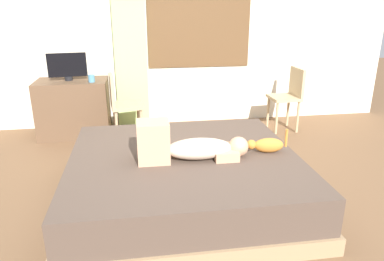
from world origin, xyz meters
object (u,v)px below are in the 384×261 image
(cup, at_px, (92,78))
(bed, at_px, (184,178))
(desk, at_px, (74,108))
(chair_by_desk, at_px, (121,102))
(tv_monitor, at_px, (67,66))
(chair_spare, at_px, (289,94))
(person_lying, at_px, (188,146))
(cat, at_px, (267,145))

(cup, bearing_deg, bed, -62.53)
(desk, bearing_deg, chair_by_desk, -27.50)
(tv_monitor, relative_size, chair_spare, 0.56)
(cup, bearing_deg, desk, 152.04)
(desk, relative_size, chair_by_desk, 1.05)
(tv_monitor, bearing_deg, chair_by_desk, -26.57)
(bed, xyz_separation_m, chair_by_desk, (-0.58, 1.62, 0.29))
(desk, relative_size, tv_monitor, 1.88)
(person_lying, xyz_separation_m, desk, (-1.23, 2.02, -0.18))
(chair_by_desk, bearing_deg, cat, -51.84)
(bed, height_order, chair_spare, chair_spare)
(cat, xyz_separation_m, tv_monitor, (-1.96, 1.99, 0.41))
(tv_monitor, bearing_deg, person_lying, -58.15)
(cup, xyz_separation_m, chair_by_desk, (0.35, -0.18, -0.28))
(cat, bearing_deg, chair_spare, 61.54)
(desk, xyz_separation_m, chair_spare, (2.89, -0.23, 0.14))
(cat, relative_size, desk, 0.40)
(bed, xyz_separation_m, tv_monitor, (-1.24, 1.94, 0.70))
(chair_spare, bearing_deg, cup, 178.13)
(person_lying, bearing_deg, cup, 116.95)
(person_lying, xyz_separation_m, tv_monitor, (-1.26, 2.02, 0.37))
(person_lying, bearing_deg, chair_spare, 47.20)
(bed, bearing_deg, chair_by_desk, 109.81)
(chair_spare, bearing_deg, desk, 175.40)
(cup, distance_m, chair_spare, 2.63)
(cat, height_order, desk, desk)
(desk, height_order, tv_monitor, tv_monitor)
(desk, bearing_deg, tv_monitor, -180.00)
(cat, distance_m, desk, 2.78)
(tv_monitor, bearing_deg, cat, -45.41)
(desk, distance_m, chair_by_desk, 0.72)
(cat, distance_m, cup, 2.49)
(person_lying, height_order, cup, cup)
(cup, height_order, chair_by_desk, chair_by_desk)
(person_lying, xyz_separation_m, chair_by_desk, (-0.60, 1.69, -0.05))
(chair_spare, bearing_deg, person_lying, -132.80)
(desk, relative_size, chair_spare, 1.05)
(cat, bearing_deg, chair_by_desk, 128.16)
(chair_by_desk, bearing_deg, bed, -70.19)
(desk, xyz_separation_m, tv_monitor, (-0.03, -0.00, 0.55))
(person_lying, height_order, chair_by_desk, chair_by_desk)
(bed, height_order, tv_monitor, tv_monitor)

